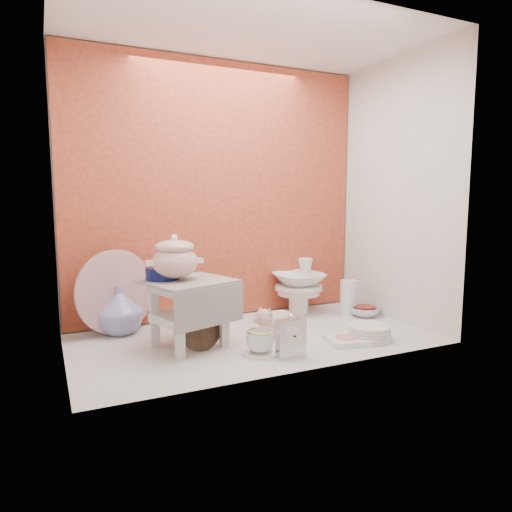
{
  "coord_description": "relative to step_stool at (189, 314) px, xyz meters",
  "views": [
    {
      "loc": [
        -0.96,
        -2.08,
        0.72
      ],
      "look_at": [
        0.02,
        0.02,
        0.42
      ],
      "focal_mm": 32.38,
      "sensor_mm": 36.0,
      "label": 1
    }
  ],
  "objects": [
    {
      "name": "teacup_saucer",
      "position": [
        0.26,
        -0.25,
        -0.16
      ],
      "size": [
        0.21,
        0.21,
        0.01
      ],
      "primitive_type": "cylinder",
      "rotation": [
        0.0,
        0.0,
        -0.26
      ],
      "color": "white",
      "rests_on": "ground"
    },
    {
      "name": "dinner_plate_stack",
      "position": [
        0.86,
        -0.28,
        -0.13
      ],
      "size": [
        0.28,
        0.28,
        0.07
      ],
      "primitive_type": "cylinder",
      "rotation": [
        0.0,
        0.0,
        0.3
      ],
      "color": "white",
      "rests_on": "ground"
    },
    {
      "name": "porcelain_tower",
      "position": [
        0.8,
        0.33,
        0.01
      ],
      "size": [
        0.36,
        0.36,
        0.34
      ],
      "primitive_type": null,
      "rotation": [
        0.0,
        0.0,
        -0.23
      ],
      "color": "white",
      "rests_on": "ground"
    },
    {
      "name": "mantel_clock",
      "position": [
        0.37,
        -0.34,
        -0.07
      ],
      "size": [
        0.13,
        0.05,
        0.2
      ],
      "primitive_type": "cube",
      "rotation": [
        0.0,
        0.0,
        -0.03
      ],
      "color": "silver",
      "rests_on": "ground"
    },
    {
      "name": "floral_platter",
      "position": [
        -0.28,
        0.37,
        0.06
      ],
      "size": [
        0.44,
        0.2,
        0.45
      ],
      "primitive_type": null,
      "rotation": [
        0.0,
        0.0,
        0.36
      ],
      "color": "beige",
      "rests_on": "ground"
    },
    {
      "name": "crystal_bowl",
      "position": [
        1.13,
        0.11,
        -0.13
      ],
      "size": [
        0.21,
        0.21,
        0.06
      ],
      "primitive_type": "imported",
      "rotation": [
        0.0,
        0.0,
        0.16
      ],
      "color": "silver",
      "rests_on": "ground"
    },
    {
      "name": "lattice_dish",
      "position": [
        0.72,
        -0.27,
        -0.15
      ],
      "size": [
        0.23,
        0.23,
        0.03
      ],
      "primitive_type": "cube",
      "rotation": [
        0.0,
        0.0,
        -0.2
      ],
      "color": "white",
      "rests_on": "ground"
    },
    {
      "name": "blue_white_vase",
      "position": [
        -0.27,
        0.36,
        -0.04
      ],
      "size": [
        0.32,
        0.32,
        0.25
      ],
      "primitive_type": "imported",
      "rotation": [
        0.0,
        0.0,
        -0.39
      ],
      "color": "white",
      "rests_on": "ground"
    },
    {
      "name": "plush_pig",
      "position": [
        0.48,
        -0.02,
        -0.09
      ],
      "size": [
        0.29,
        0.25,
        0.14
      ],
      "primitive_type": "ellipsoid",
      "rotation": [
        0.0,
        0.0,
        -0.42
      ],
      "color": "#CCA18F",
      "rests_on": "ground"
    },
    {
      "name": "lacquer_tray",
      "position": [
        0.04,
        -0.06,
        -0.03
      ],
      "size": [
        0.27,
        0.16,
        0.26
      ],
      "primitive_type": null,
      "rotation": [
        0.0,
        0.0,
        0.38
      ],
      "color": "black",
      "rests_on": "ground"
    },
    {
      "name": "step_stool",
      "position": [
        0.0,
        0.0,
        0.0
      ],
      "size": [
        0.47,
        0.43,
        0.33
      ],
      "primitive_type": null,
      "rotation": [
        0.0,
        0.0,
        0.32
      ],
      "color": "silver",
      "rests_on": "ground"
    },
    {
      "name": "clear_glass_vase",
      "position": [
        1.07,
        0.19,
        -0.06
      ],
      "size": [
        0.11,
        0.11,
        0.21
      ],
      "primitive_type": "cylinder",
      "rotation": [
        0.0,
        0.0,
        0.06
      ],
      "color": "silver",
      "rests_on": "ground"
    },
    {
      "name": "ground",
      "position": [
        0.34,
        -0.01,
        -0.16
      ],
      "size": [
        1.8,
        1.8,
        0.0
      ],
      "primitive_type": "plane",
      "color": "silver",
      "rests_on": "ground"
    },
    {
      "name": "soup_tureen",
      "position": [
        -0.06,
        0.03,
        0.27
      ],
      "size": [
        0.34,
        0.34,
        0.22
      ],
      "primitive_type": null,
      "rotation": [
        0.0,
        0.0,
        -0.41
      ],
      "color": "white",
      "rests_on": "step_stool"
    },
    {
      "name": "gold_rim_teacup",
      "position": [
        0.26,
        -0.25,
        -0.1
      ],
      "size": [
        0.13,
        0.13,
        0.1
      ],
      "primitive_type": "imported",
      "rotation": [
        0.0,
        0.0,
        -0.0
      ],
      "color": "white",
      "rests_on": "teacup_saucer"
    },
    {
      "name": "niche_shell",
      "position": [
        0.34,
        0.17,
        0.77
      ],
      "size": [
        1.86,
        1.03,
        1.53
      ],
      "color": "#C15830",
      "rests_on": "ground"
    },
    {
      "name": "cobalt_bowl",
      "position": [
        -0.11,
        0.08,
        0.19
      ],
      "size": [
        0.17,
        0.17,
        0.06
      ],
      "primitive_type": "cylinder",
      "rotation": [
        0.0,
        0.0,
        0.03
      ],
      "color": "#090F45",
      "rests_on": "step_stool"
    }
  ]
}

